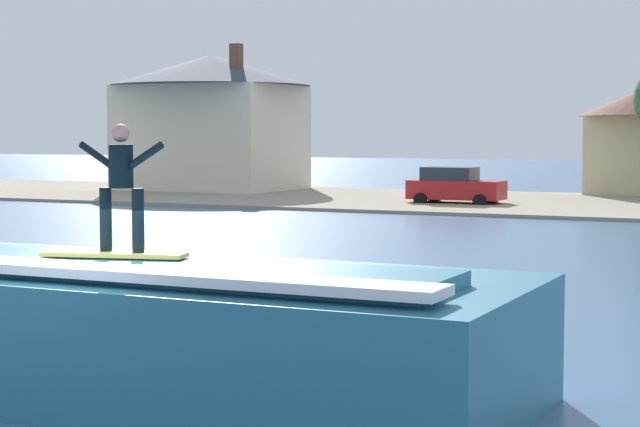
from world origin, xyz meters
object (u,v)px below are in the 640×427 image
(wave_crest, at_px, (152,329))
(car_near_shore, at_px, (455,186))
(surfer, at_px, (121,180))
(house_with_chimney, at_px, (211,114))
(surfboard, at_px, (114,254))

(wave_crest, bearing_deg, car_near_shore, 102.60)
(surfer, relative_size, house_with_chimney, 0.14)
(wave_crest, bearing_deg, surfer, -135.36)
(wave_crest, xyz_separation_m, surfboard, (-0.35, -0.34, 1.03))
(surfer, height_order, car_near_shore, surfer)
(wave_crest, relative_size, surfer, 6.01)
(house_with_chimney, bearing_deg, wave_crest, -59.74)
(surfboard, relative_size, surfer, 1.18)
(wave_crest, relative_size, surfboard, 5.09)
(car_near_shore, bearing_deg, surfer, -77.88)
(car_near_shore, height_order, house_with_chimney, house_with_chimney)
(car_near_shore, bearing_deg, house_with_chimney, 160.98)
(surfer, distance_m, house_with_chimney, 51.13)
(surfboard, height_order, car_near_shore, surfboard)
(surfboard, distance_m, car_near_shore, 39.35)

